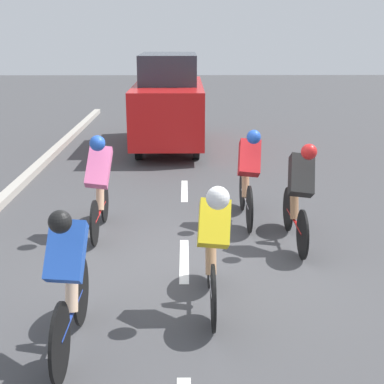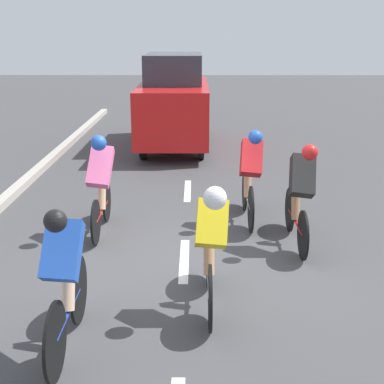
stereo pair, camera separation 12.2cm
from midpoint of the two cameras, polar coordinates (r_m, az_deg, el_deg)
name	(u,v)px [view 1 (the left image)]	position (r m, az deg, el deg)	size (l,w,h in m)	color
ground_plane	(184,260)	(7.15, -1.33, -7.30)	(60.00, 60.00, 0.00)	#424244
lane_stripe_mid	(184,260)	(7.15, -1.33, -7.29)	(0.12, 1.40, 0.01)	white
lane_stripe_far	(184,191)	(10.15, -1.16, 0.15)	(0.12, 1.40, 0.01)	white
cyclist_pink	(99,182)	(7.90, -10.32, 1.09)	(0.39, 1.64, 1.54)	black
cyclist_yellow	(213,243)	(5.66, 1.66, -5.46)	(0.36, 1.66, 1.47)	black
cyclist_blue	(68,278)	(5.07, -13.74, -8.89)	(0.36, 1.68, 1.51)	black
cyclist_red	(248,174)	(8.34, 5.59, 1.91)	(0.37, 1.76, 1.52)	black
cyclist_black	(299,192)	(7.50, 10.91, 0.01)	(0.38, 1.72, 1.52)	black
support_car	(169,102)	(13.80, -2.76, 9.55)	(1.70, 4.27, 2.35)	black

